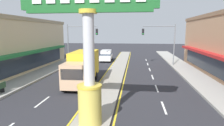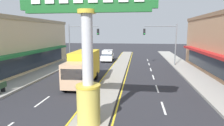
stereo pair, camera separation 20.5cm
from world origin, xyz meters
The scene contains 10 objects.
median_strip centered at (0.00, 18.00, 0.07)m, with size 2.13×52.00×0.14m, color gray.
sidewalk_left centered at (-9.12, 16.00, 0.09)m, with size 2.91×60.00×0.18m, color #9E9B93.
sidewalk_right centered at (9.12, 16.00, 0.09)m, with size 2.91×60.00×0.18m, color #9E9B93.
lane_markings centered at (0.00, 16.65, 0.00)m, with size 8.87×52.00×0.01m.
district_sign centered at (0.00, 6.08, 3.89)m, with size 6.90×1.31×7.47m.
traffic_light_left_side centered at (-6.30, 24.95, 4.25)m, with size 4.86×0.46×6.20m.
traffic_light_right_side centered at (6.30, 25.47, 4.25)m, with size 4.86×0.46×6.20m.
box_truck_near_right_lane centered at (-2.78, 14.47, 1.69)m, with size 2.45×6.98×3.12m.
sedan_far_right_lane centered at (-6.01, 26.31, 0.79)m, with size 1.88×4.32×1.53m.
suv_near_left_lane centered at (-2.72, 29.22, 0.98)m, with size 2.15×4.69×1.90m.
Camera 1 is at (2.35, -3.23, 5.08)m, focal length 30.10 mm.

